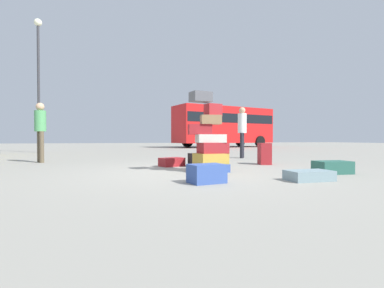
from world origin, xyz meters
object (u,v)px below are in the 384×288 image
Objects in this scene: lamp_post at (38,66)px; parked_bus at (224,124)px; suitcase_navy_right_side at (207,174)px; suitcase_tower at (209,142)px; person_bearded_onlooker at (242,128)px; suitcase_maroon_foreground_near at (264,154)px; person_tourist_with_camera at (40,127)px; suitcase_slate_left_side at (309,175)px; suitcase_maroon_upright_blue at (172,162)px; suitcase_teal_white_trunk at (332,167)px; suitcase_black_behind_tower at (205,160)px.

parked_bus is at bearing 24.68° from lamp_post.
parked_bus reaches higher than suitcase_navy_right_side.
person_bearded_onlooker is (2.47, 3.51, 0.45)m from suitcase_tower.
suitcase_maroon_foreground_near is 6.22m from person_tourist_with_camera.
lamp_post is (-6.43, 11.44, 4.13)m from suitcase_slate_left_side.
suitcase_teal_white_trunk is at bearing -60.08° from suitcase_maroon_upright_blue.
suitcase_maroon_foreground_near reaches higher than suitcase_navy_right_side.
lamp_post reaches higher than person_tourist_with_camera.
suitcase_maroon_upright_blue is at bearing -60.66° from lamp_post.
person_bearded_onlooker reaches higher than suitcase_maroon_upright_blue.
suitcase_teal_white_trunk is 1.15× the size of suitcase_maroon_upright_blue.
suitcase_slate_left_side is 0.42× the size of person_tourist_with_camera.
suitcase_slate_left_side is 3.31m from suitcase_maroon_upright_blue.
suitcase_black_behind_tower is at bearing 61.50° from suitcase_navy_right_side.
person_tourist_with_camera is at bearing -77.10° from lamp_post.
person_bearded_onlooker is at bearing 92.41° from suitcase_maroon_foreground_near.
suitcase_maroon_upright_blue is 0.32× the size of person_bearded_onlooker.
suitcase_teal_white_trunk is at bearing -68.27° from suitcase_maroon_foreground_near.
parked_bus is at bearing 42.90° from suitcase_maroon_upright_blue.
suitcase_navy_right_side is 0.06× the size of parked_bus.
suitcase_navy_right_side is 5.75m from person_bearded_onlooker.
parked_bus is (6.79, 15.44, 1.22)m from suitcase_tower.
suitcase_maroon_foreground_near is at bearing 34.82° from suitcase_navy_right_side.
parked_bus reaches higher than suitcase_teal_white_trunk.
suitcase_tower is at bearing -89.48° from suitcase_maroon_upright_blue.
person_bearded_onlooker is (2.98, 4.83, 0.91)m from suitcase_navy_right_side.
suitcase_black_behind_tower is 1.07× the size of suitcase_slate_left_side.
suitcase_black_behind_tower is 0.43× the size of person_bearded_onlooker.
person_tourist_with_camera is 0.20× the size of parked_bus.
lamp_post is at bearing 102.84° from suitcase_navy_right_side.
suitcase_navy_right_side is at bearing -167.14° from suitcase_teal_white_trunk.
lamp_post is at bearing -168.31° from parked_bus.
suitcase_navy_right_side reaches higher than suitcase_teal_white_trunk.
suitcase_tower reaches higher than suitcase_teal_white_trunk.
suitcase_slate_left_side is (0.87, -2.61, -0.08)m from suitcase_black_behind_tower.
suitcase_maroon_foreground_near is 2.09m from suitcase_teal_white_trunk.
person_tourist_with_camera is at bearing 148.70° from suitcase_teal_white_trunk.
parked_bus reaches higher than person_tourist_with_camera.
suitcase_slate_left_side is 13.76m from lamp_post.
person_bearded_onlooker is at bearing -122.90° from parked_bus.
suitcase_maroon_upright_blue is at bearing -130.28° from parked_bus.
person_tourist_with_camera reaches higher than suitcase_black_behind_tower.
person_tourist_with_camera reaches higher than suitcase_maroon_upright_blue.
suitcase_navy_right_side is at bearing 1.84° from person_bearded_onlooker.
suitcase_teal_white_trunk is at bearing -43.64° from suitcase_black_behind_tower.
person_bearded_onlooker is at bearing 48.04° from suitcase_navy_right_side.
suitcase_black_behind_tower is 0.81m from suitcase_maroon_upright_blue.
suitcase_teal_white_trunk is 4.55m from person_bearded_onlooker.
parked_bus is at bearing 86.33° from suitcase_maroon_foreground_near.
suitcase_maroon_foreground_near is 0.86× the size of suitcase_teal_white_trunk.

